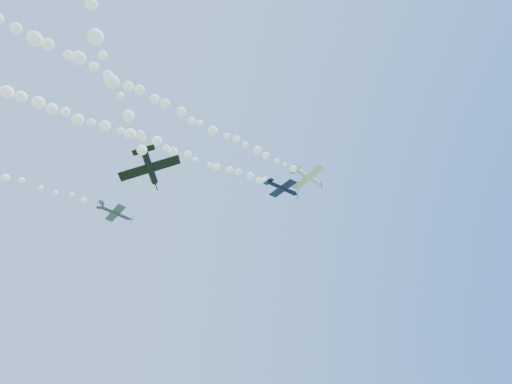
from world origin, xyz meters
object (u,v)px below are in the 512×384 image
object	(u,v)px
plane_navy	(282,188)
plane_grey	(115,213)
plane_white	(308,177)
plane_black	(150,167)

from	to	relation	value
plane_navy	plane_grey	world-z (taller)	plane_navy
plane_navy	plane_grey	bearing A→B (deg)	153.38
plane_white	plane_grey	size ratio (longest dim) A/B	1.07
plane_white	plane_navy	distance (m)	5.62
plane_white	plane_grey	distance (m)	37.77
plane_white	plane_navy	xyz separation A→B (m)	(-4.03, 3.78, -1.02)
plane_navy	plane_black	distance (m)	40.79
plane_grey	plane_black	size ratio (longest dim) A/B	1.12
plane_black	plane_navy	bearing A→B (deg)	-27.67
plane_white	plane_navy	bearing A→B (deg)	117.76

